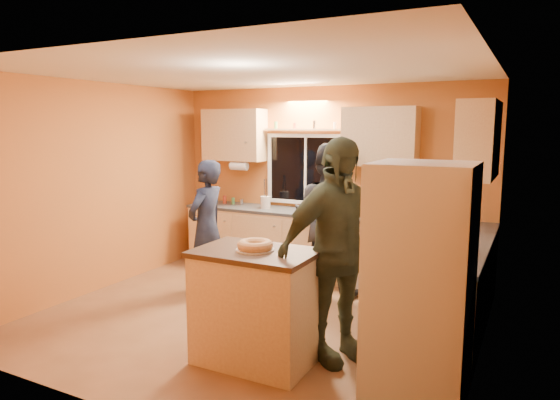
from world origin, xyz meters
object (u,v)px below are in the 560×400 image
Objects in this scene: person_left at (207,227)px; person_right at (336,251)px; island at (256,306)px; person_center at (327,219)px; refrigerator at (420,284)px.

person_right reaches higher than person_left.
island is at bearing 48.03° from person_left.
person_center is 1.79m from person_right.
island is (-1.39, -0.05, -0.39)m from refrigerator.
person_left is at bearing 155.69° from refrigerator.
refrigerator reaches higher than island.
refrigerator is 3.13m from person_left.
refrigerator is 1.44m from island.
island is 0.53× the size of person_right.
person_center is (-0.14, 2.00, 0.42)m from island.
person_left reaches higher than island.
island is 0.85m from person_right.
person_center is at bearing 56.79° from person_right.
person_left is (-2.85, 1.29, -0.07)m from refrigerator.
refrigerator is 0.97× the size of person_center.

